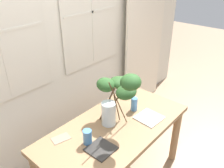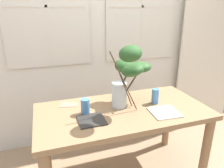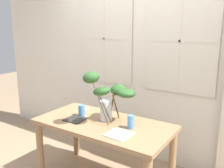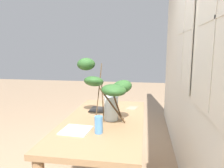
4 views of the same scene
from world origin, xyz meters
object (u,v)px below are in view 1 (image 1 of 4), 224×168
Objects in this scene: drinking_glass_blue_left at (87,137)px; plate_square_right at (149,118)px; plate_square_left at (101,149)px; drinking_glass_blue_right at (134,104)px; vase_with_branches at (116,93)px; dining_table at (115,135)px.

drinking_glass_blue_left is 0.67m from plate_square_right.
drinking_glass_blue_right is at bearing 11.62° from plate_square_left.
vase_with_branches is 0.50m from plate_square_left.
drinking_glass_blue_right reaches higher than dining_table.
plate_square_left is 0.63m from plate_square_right.
plate_square_left is (-0.31, -0.11, 0.12)m from dining_table.
plate_square_left is at bearing 173.91° from plate_square_right.
plate_square_right is at bearing -95.12° from drinking_glass_blue_right.
dining_table is 2.46× the size of vase_with_branches.
drinking_glass_blue_right is 0.61× the size of plate_square_right.
plate_square_right is at bearing -6.09° from plate_square_left.
dining_table is 0.35m from plate_square_left.
vase_with_branches is 0.45m from plate_square_right.
dining_table is at bearing 19.31° from plate_square_left.
plate_square_left is at bearing -160.69° from dining_table.
plate_square_left is at bearing -168.38° from drinking_glass_blue_right.
drinking_glass_blue_left reaches higher than plate_square_left.
drinking_glass_blue_right reaches higher than drinking_glass_blue_left.
vase_with_branches reaches higher than drinking_glass_blue_right.
vase_with_branches is 4.59× the size of drinking_glass_blue_left.
drinking_glass_blue_right is at bearing -0.31° from drinking_glass_blue_left.
dining_table is 11.30× the size of drinking_glass_blue_left.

